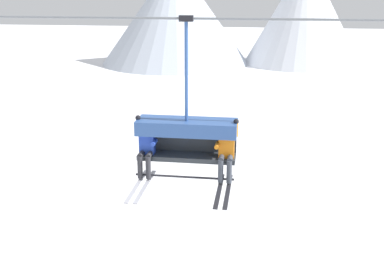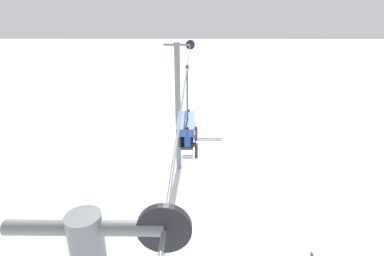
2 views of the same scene
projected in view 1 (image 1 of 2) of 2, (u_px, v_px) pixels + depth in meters
The scene contains 6 objects.
mountain_peak_west at pixel (175, 12), 56.25m from camera, with size 17.45×17.45×11.92m.
mountain_peak_central at pixel (305, 11), 55.86m from camera, with size 13.75×13.75×12.18m.
lift_cable at pixel (145, 18), 9.55m from camera, with size 17.90×0.05×0.05m.
chairlift_chair at pixel (187, 132), 10.17m from camera, with size 2.12×0.74×3.30m.
skier_blue at pixel (146, 147), 10.17m from camera, with size 0.48×1.70×1.34m.
skier_orange at pixel (226, 151), 9.94m from camera, with size 0.48×1.70×1.34m.
Camera 1 is at (2.85, -10.34, 8.91)m, focal length 45.00 mm.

